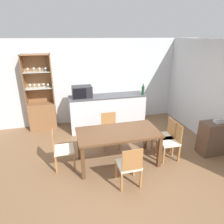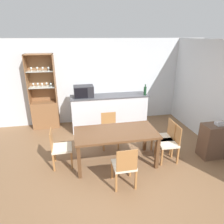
# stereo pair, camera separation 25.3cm
# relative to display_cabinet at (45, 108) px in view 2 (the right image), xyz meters

# --- Properties ---
(ground_plane) EXTENTS (18.00, 18.00, 0.00)m
(ground_plane) POSITION_rel_display_cabinet_xyz_m (1.65, -2.42, -0.60)
(ground_plane) COLOR brown
(wall_back) EXTENTS (6.80, 0.06, 2.55)m
(wall_back) POSITION_rel_display_cabinet_xyz_m (1.65, 0.21, 0.68)
(wall_back) COLOR silver
(wall_back) RESTS_ON ground_plane
(kitchen_counter) EXTENTS (2.19, 0.56, 1.02)m
(kitchen_counter) POSITION_rel_display_cabinet_xyz_m (1.86, -0.48, -0.09)
(kitchen_counter) COLOR silver
(kitchen_counter) RESTS_ON ground_plane
(display_cabinet) EXTENTS (0.76, 0.39, 2.16)m
(display_cabinet) POSITION_rel_display_cabinet_xyz_m (0.00, 0.00, 0.00)
(display_cabinet) COLOR brown
(display_cabinet) RESTS_ON ground_plane
(dining_table) EXTENTS (1.71, 0.85, 0.75)m
(dining_table) POSITION_rel_display_cabinet_xyz_m (1.68, -2.23, 0.06)
(dining_table) COLOR brown
(dining_table) RESTS_ON ground_plane
(dining_chair_head_near) EXTENTS (0.40, 0.40, 0.84)m
(dining_chair_head_near) POSITION_rel_display_cabinet_xyz_m (1.68, -2.97, -0.17)
(dining_chair_head_near) COLOR beige
(dining_chair_head_near) RESTS_ON ground_plane
(dining_chair_side_left_far) EXTENTS (0.41, 0.41, 0.84)m
(dining_chair_side_left_far) POSITION_rel_display_cabinet_xyz_m (0.51, -2.10, -0.17)
(dining_chair_side_left_far) COLOR beige
(dining_chair_side_left_far) RESTS_ON ground_plane
(dining_chair_side_right_far) EXTENTS (0.43, 0.43, 0.84)m
(dining_chair_side_right_far) POSITION_rel_display_cabinet_xyz_m (2.85, -2.10, -0.17)
(dining_chair_side_right_far) COLOR beige
(dining_chair_side_right_far) RESTS_ON ground_plane
(dining_chair_side_right_near) EXTENTS (0.42, 0.42, 0.84)m
(dining_chair_side_right_near) POSITION_rel_display_cabinet_xyz_m (2.85, -2.36, -0.17)
(dining_chair_side_right_near) COLOR beige
(dining_chair_side_right_near) RESTS_ON ground_plane
(dining_chair_head_far) EXTENTS (0.41, 0.41, 0.84)m
(dining_chair_head_far) POSITION_rel_display_cabinet_xyz_m (1.68, -1.49, -0.17)
(dining_chair_head_far) COLOR beige
(dining_chair_head_far) RESTS_ON ground_plane
(microwave) EXTENTS (0.54, 0.37, 0.31)m
(microwave) POSITION_rel_display_cabinet_xyz_m (1.14, -0.48, 0.58)
(microwave) COLOR #232328
(microwave) RESTS_ON kitchen_counter
(wine_bottle) EXTENTS (0.08, 0.08, 0.31)m
(wine_bottle) POSITION_rel_display_cabinet_xyz_m (2.87, -0.64, 0.55)
(wine_bottle) COLOR #193D23
(wine_bottle) RESTS_ON kitchen_counter
(side_cabinet) EXTENTS (0.59, 0.37, 0.79)m
(side_cabinet) POSITION_rel_display_cabinet_xyz_m (3.91, -2.42, -0.20)
(side_cabinet) COLOR brown
(side_cabinet) RESTS_ON ground_plane
(telephone) EXTENTS (0.20, 0.15, 0.10)m
(telephone) POSITION_rel_display_cabinet_xyz_m (3.96, -2.44, 0.23)
(telephone) COLOR #B7B7BC
(telephone) RESTS_ON side_cabinet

